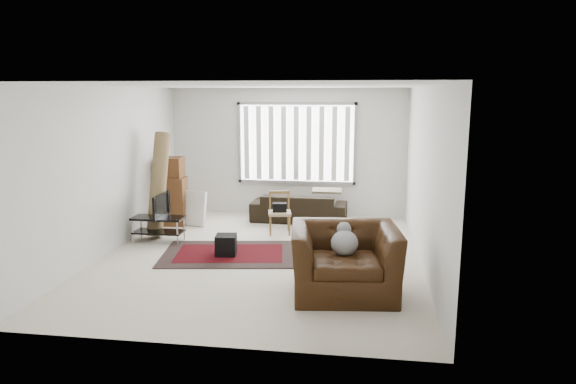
{
  "coord_description": "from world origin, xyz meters",
  "views": [
    {
      "loc": [
        1.55,
        -7.76,
        2.58
      ],
      "look_at": [
        0.43,
        0.13,
        1.05
      ],
      "focal_mm": 32.0,
      "sensor_mm": 36.0,
      "label": 1
    }
  ],
  "objects_px": {
    "tv_stand": "(158,224)",
    "side_chair": "(280,210)",
    "sofa": "(299,203)",
    "armchair": "(345,255)",
    "moving_boxes": "(173,193)"
  },
  "relations": [
    {
      "from": "moving_boxes",
      "to": "armchair",
      "type": "relative_size",
      "value": 0.89
    },
    {
      "from": "moving_boxes",
      "to": "armchair",
      "type": "distance_m",
      "value": 4.74
    },
    {
      "from": "side_chair",
      "to": "armchair",
      "type": "xyz_separation_m",
      "value": [
        1.31,
        -2.81,
        0.08
      ]
    },
    {
      "from": "armchair",
      "to": "side_chair",
      "type": "bearing_deg",
      "value": 108.37
    },
    {
      "from": "tv_stand",
      "to": "sofa",
      "type": "relative_size",
      "value": 0.47
    },
    {
      "from": "side_chair",
      "to": "armchair",
      "type": "relative_size",
      "value": 0.52
    },
    {
      "from": "sofa",
      "to": "tv_stand",
      "type": "bearing_deg",
      "value": 41.05
    },
    {
      "from": "tv_stand",
      "to": "moving_boxes",
      "type": "bearing_deg",
      "value": 98.81
    },
    {
      "from": "side_chair",
      "to": "moving_boxes",
      "type": "bearing_deg",
      "value": 159.81
    },
    {
      "from": "moving_boxes",
      "to": "sofa",
      "type": "bearing_deg",
      "value": 13.94
    },
    {
      "from": "tv_stand",
      "to": "side_chair",
      "type": "relative_size",
      "value": 1.16
    },
    {
      "from": "moving_boxes",
      "to": "armchair",
      "type": "bearing_deg",
      "value": -41.99
    },
    {
      "from": "moving_boxes",
      "to": "side_chair",
      "type": "relative_size",
      "value": 1.74
    },
    {
      "from": "sofa",
      "to": "side_chair",
      "type": "height_order",
      "value": "side_chair"
    },
    {
      "from": "tv_stand",
      "to": "sofa",
      "type": "xyz_separation_m",
      "value": [
        2.27,
        1.86,
        0.05
      ]
    }
  ]
}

